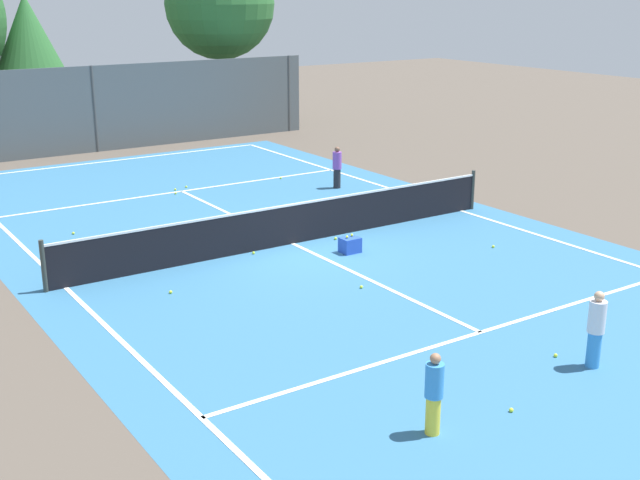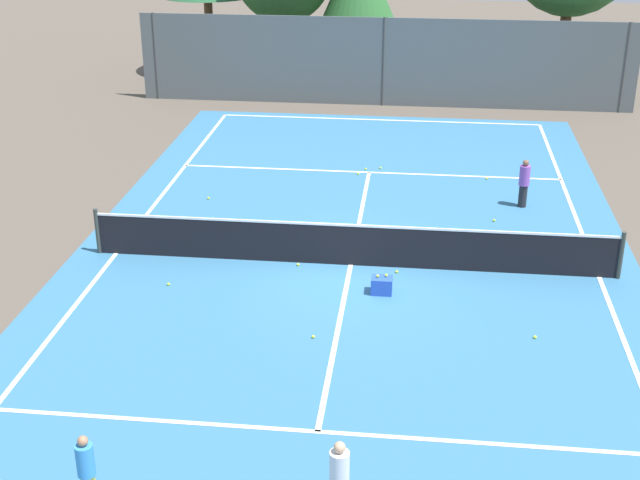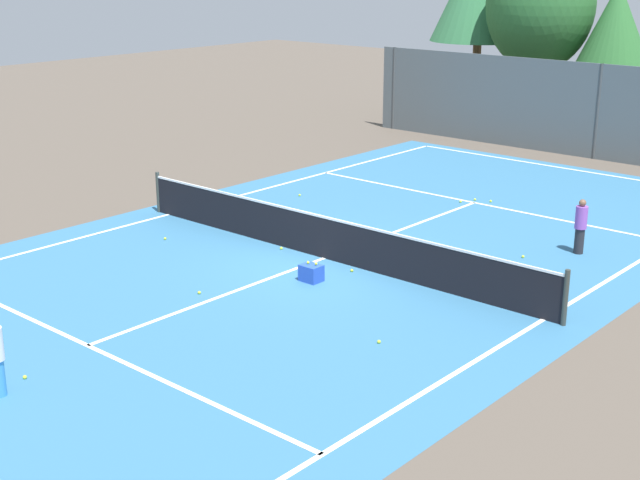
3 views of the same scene
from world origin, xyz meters
name	(u,v)px [view 3 (image 3 of 3)]	position (x,y,z in m)	size (l,w,h in m)	color
ground_plane	(324,258)	(0.00, 0.00, 0.00)	(80.00, 80.00, 0.00)	brown
court_surface	(324,258)	(0.00, 0.00, 0.00)	(13.00, 25.00, 0.01)	teal
tennis_net	(325,237)	(0.00, 0.00, 0.51)	(11.90, 0.10, 1.10)	#333833
perimeter_fence	(598,112)	(0.00, 14.00, 1.60)	(18.00, 0.12, 3.20)	#515B60
tree_1	(540,4)	(-4.17, 17.34, 4.84)	(4.23, 3.72, 7.40)	brown
tree_2	(615,30)	(-1.23, 17.62, 4.03)	(3.01, 3.01, 5.74)	brown
player_0	(581,226)	(4.19, 4.16, 0.66)	(0.28, 0.28, 1.29)	#232328
ball_crate	(311,273)	(0.77, -1.31, 0.18)	(0.44, 0.36, 0.43)	blue
tennis_ball_0	(300,195)	(-4.17, 3.72, 0.03)	(0.07, 0.07, 0.07)	#CCE533
tennis_ball_2	(25,377)	(0.32, -7.84, 0.03)	(0.07, 0.07, 0.07)	#CCE533
tennis_ball_4	(379,342)	(3.81, -2.92, 0.03)	(0.07, 0.07, 0.07)	#CCE533
tennis_ball_5	(523,257)	(3.40, 3.01, 0.03)	(0.07, 0.07, 0.07)	#CCE533
tennis_ball_6	(491,201)	(0.31, 6.76, 0.03)	(0.07, 0.07, 0.07)	#CCE533
tennis_ball_7	(199,293)	(-0.44, -3.40, 0.03)	(0.07, 0.07, 0.07)	#CCE533
tennis_ball_8	(475,199)	(-0.12, 6.62, 0.03)	(0.07, 0.07, 0.07)	#CCE533
tennis_ball_9	(461,201)	(-0.30, 6.17, 0.03)	(0.07, 0.07, 0.07)	#CCE533
tennis_ball_10	(352,270)	(1.05, -0.30, 0.03)	(0.07, 0.07, 0.07)	#CCE533
tennis_ball_11	(281,248)	(-1.18, -0.19, 0.03)	(0.07, 0.07, 0.07)	#CCE533
tennis_ball_12	(584,226)	(3.38, 6.19, 0.03)	(0.07, 0.07, 0.07)	#CCE533
tennis_ball_13	(165,239)	(-3.83, -1.50, 0.03)	(0.07, 0.07, 0.07)	#CCE533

